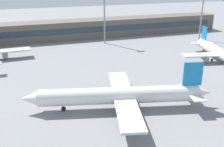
% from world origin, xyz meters
% --- Properties ---
extents(ground_plane, '(400.00, 400.00, 0.00)m').
position_xyz_m(ground_plane, '(0.00, 40.00, 0.00)').
color(ground_plane, gray).
extents(terminal_building, '(150.80, 12.13, 9.00)m').
position_xyz_m(terminal_building, '(0.00, 102.72, 4.50)').
color(terminal_building, '#5B564C').
rests_on(terminal_building, ground_plane).
extents(airplane_near, '(45.67, 32.38, 11.45)m').
position_xyz_m(airplane_near, '(-10.02, 23.99, 3.49)').
color(airplane_near, white).
rests_on(airplane_near, ground_plane).
extents(airplane_mid, '(29.54, 41.78, 10.42)m').
position_xyz_m(airplane_mid, '(38.45, 45.09, 3.18)').
color(airplane_mid, white).
rests_on(airplane_mid, ground_plane).
extents(floodlight_tower_west, '(3.20, 0.80, 29.82)m').
position_xyz_m(floodlight_tower_west, '(6.65, 87.90, 16.99)').
color(floodlight_tower_west, gray).
rests_on(floodlight_tower_west, ground_plane).
extents(floodlight_tower_east, '(3.20, 0.80, 23.30)m').
position_xyz_m(floodlight_tower_east, '(53.87, 79.75, 13.62)').
color(floodlight_tower_east, gray).
rests_on(floodlight_tower_east, ground_plane).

